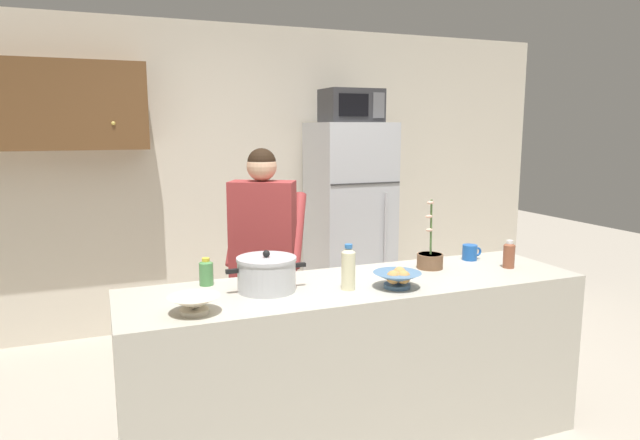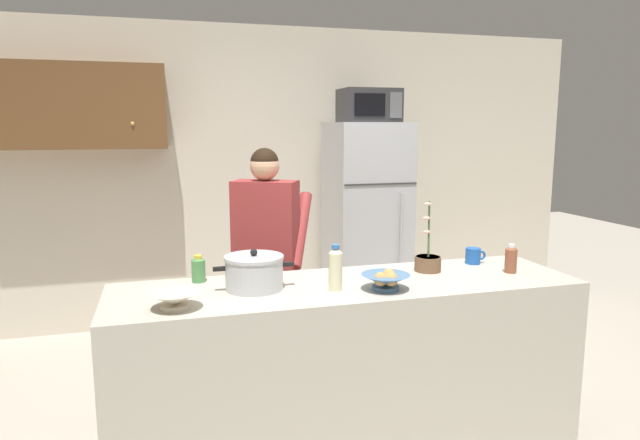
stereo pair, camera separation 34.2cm
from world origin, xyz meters
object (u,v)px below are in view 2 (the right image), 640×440
person_near_pot (266,242)px  potted_orchid (428,261)px  bottle_far_corner (511,259)px  empty_bowl (175,299)px  refrigerator (366,225)px  bottle_near_edge (198,269)px  bottle_mid_counter (335,268)px  bread_bowl (386,280)px  coffee_mug (473,256)px  microwave (369,106)px  cooking_pot (254,272)px

person_near_pot → potted_orchid: 1.06m
potted_orchid → bottle_far_corner: bearing=-19.9°
empty_bowl → potted_orchid: size_ratio=0.58×
refrigerator → bottle_near_edge: size_ratio=12.25×
bottle_mid_counter → empty_bowl: bearing=-173.6°
empty_bowl → bottle_far_corner: (1.84, 0.15, 0.03)m
person_near_pot → bread_bowl: person_near_pot is taller
coffee_mug → bottle_mid_counter: bearing=-162.5°
coffee_mug → potted_orchid: bearing=-165.8°
microwave → bottle_near_edge: (-1.55, -1.58, -0.92)m
bottle_mid_counter → refrigerator: bearing=65.3°
refrigerator → bottle_mid_counter: size_ratio=7.57×
microwave → potted_orchid: (-0.28, -1.71, -0.93)m
cooking_pot → coffee_mug: (1.35, 0.18, -0.04)m
coffee_mug → bottle_near_edge: bearing=178.6°
bottle_far_corner → empty_bowl: bearing=-175.4°
coffee_mug → bottle_near_edge: size_ratio=0.91×
refrigerator → microwave: 1.03m
person_near_pot → bottle_mid_counter: (0.19, -0.91, 0.04)m
coffee_mug → bottle_near_edge: bottle_near_edge is taller
person_near_pot → bottle_mid_counter: size_ratio=6.86×
microwave → empty_bowl: size_ratio=2.04×
bottle_mid_counter → bread_bowl: bearing=-15.5°
refrigerator → empty_bowl: refrigerator is taller
refrigerator → bread_bowl: bearing=-107.9°
bread_bowl → potted_orchid: potted_orchid is taller
person_near_pot → bottle_far_corner: (1.24, -0.85, 0.01)m
coffee_mug → bottle_far_corner: bearing=-70.0°
bottle_mid_counter → bottle_far_corner: 1.06m
bottle_mid_counter → microwave: bearing=65.1°
refrigerator → bottle_far_corner: (0.16, -1.89, 0.11)m
microwave → bottle_near_edge: microwave is taller
refrigerator → empty_bowl: (-1.68, -2.04, 0.08)m
refrigerator → bottle_near_edge: refrigerator is taller
bread_bowl → bottle_far_corner: 0.82m
microwave → person_near_pot: microwave is taller
bread_bowl → bottle_near_edge: size_ratio=1.71×
bread_bowl → empty_bowl: size_ratio=1.05×
coffee_mug → empty_bowl: coffee_mug is taller
cooking_pot → bottle_far_corner: bearing=-2.8°
bread_bowl → empty_bowl: bearing=-178.9°
refrigerator → bottle_far_corner: 1.90m
microwave → person_near_pot: (-1.08, -1.02, -0.92)m
person_near_pot → bread_bowl: size_ratio=6.48×
person_near_pot → bottle_far_corner: person_near_pot is taller
bread_bowl → microwave: bearing=71.9°
person_near_pot → potted_orchid: (0.81, -0.69, -0.02)m
person_near_pot → bottle_near_edge: bearing=-129.7°
coffee_mug → empty_bowl: 1.79m
person_near_pot → cooking_pot: person_near_pot is taller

